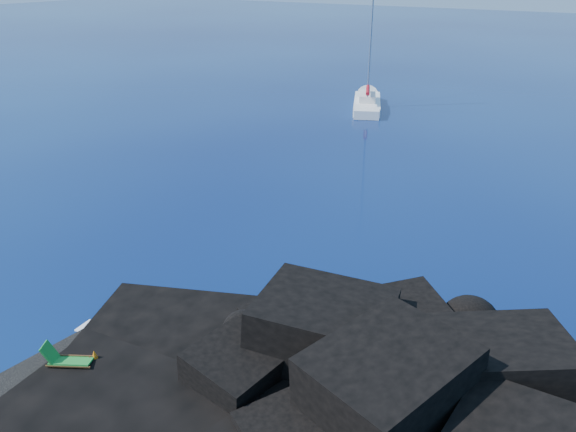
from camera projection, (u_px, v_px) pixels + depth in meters
name	position (u px, v px, depth m)	size (l,w,h in m)	color
ground	(32.00, 361.00, 22.54)	(400.00, 400.00, 0.00)	#030635
beach	(120.00, 395.00, 20.77)	(8.50, 6.00, 0.70)	black
surf_foam	(208.00, 337.00, 24.01)	(10.00, 8.00, 0.06)	white
sailboat	(367.00, 108.00, 61.77)	(2.80, 13.35, 14.00)	white
deck_chair	(70.00, 356.00, 21.31)	(1.77, 0.78, 1.22)	#1C802D
towel	(92.00, 381.00, 20.88)	(2.12, 1.01, 0.06)	white
sunbather	(92.00, 379.00, 20.83)	(1.59, 0.39, 0.21)	tan
marker_cone	(95.00, 357.00, 21.73)	(0.41, 0.41, 0.63)	orange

